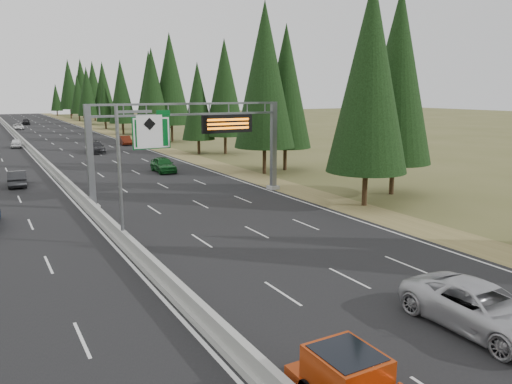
# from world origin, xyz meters

# --- Properties ---
(road) EXTENTS (32.00, 260.00, 0.08)m
(road) POSITION_xyz_m (0.00, 80.00, 0.04)
(road) COLOR black
(road) RESTS_ON ground
(shoulder_right) EXTENTS (3.60, 260.00, 0.06)m
(shoulder_right) POSITION_xyz_m (17.80, 80.00, 0.03)
(shoulder_right) COLOR olive
(shoulder_right) RESTS_ON ground
(median_barrier) EXTENTS (0.70, 260.00, 0.85)m
(median_barrier) POSITION_xyz_m (0.00, 80.00, 0.41)
(median_barrier) COLOR #969691
(median_barrier) RESTS_ON road
(sign_gantry) EXTENTS (16.75, 0.98, 7.80)m
(sign_gantry) POSITION_xyz_m (8.92, 34.88, 5.27)
(sign_gantry) COLOR slate
(sign_gantry) RESTS_ON road
(hov_sign_pole) EXTENTS (2.80, 0.50, 8.00)m
(hov_sign_pole) POSITION_xyz_m (0.58, 24.97, 4.72)
(hov_sign_pole) COLOR slate
(hov_sign_pole) RESTS_ON road
(tree_row_right) EXTENTS (11.87, 238.98, 18.93)m
(tree_row_right) POSITION_xyz_m (22.30, 69.64, 9.51)
(tree_row_right) COLOR black
(tree_row_right) RESTS_ON ground
(silver_minivan) EXTENTS (2.88, 6.19, 1.71)m
(silver_minivan) POSITION_xyz_m (8.86, 8.00, 0.94)
(silver_minivan) COLOR #B8B8BD
(silver_minivan) RESTS_ON road
(red_pickup) EXTENTS (1.85, 5.18, 1.69)m
(red_pickup) POSITION_xyz_m (1.50, 6.42, 1.01)
(red_pickup) COLOR black
(red_pickup) RESTS_ON road
(car_ahead_green) EXTENTS (2.11, 4.88, 1.64)m
(car_ahead_green) POSITION_xyz_m (10.69, 49.10, 0.90)
(car_ahead_green) COLOR #12521C
(car_ahead_green) RESTS_ON road
(car_ahead_dkred) EXTENTS (1.95, 4.55, 1.46)m
(car_ahead_dkred) POSITION_xyz_m (14.50, 79.10, 0.81)
(car_ahead_dkred) COLOR #4E170B
(car_ahead_dkred) RESTS_ON road
(car_ahead_dkgrey) EXTENTS (2.48, 5.54, 1.58)m
(car_ahead_dkgrey) POSITION_xyz_m (7.93, 70.48, 0.87)
(car_ahead_dkgrey) COLOR black
(car_ahead_dkgrey) RESTS_ON road
(car_ahead_white) EXTENTS (2.18, 4.67, 1.29)m
(car_ahead_white) POSITION_xyz_m (1.81, 124.32, 0.73)
(car_ahead_white) COLOR silver
(car_ahead_white) RESTS_ON road
(car_ahead_far) EXTENTS (2.35, 4.86, 1.60)m
(car_ahead_far) POSITION_xyz_m (4.86, 140.83, 0.88)
(car_ahead_far) COLOR black
(car_ahead_far) RESTS_ON road
(car_onc_near) EXTENTS (1.92, 4.61, 1.48)m
(car_onc_near) POSITION_xyz_m (-3.88, 47.80, 0.82)
(car_onc_near) COLOR black
(car_onc_near) RESTS_ON road
(car_onc_white) EXTENTS (1.86, 4.08, 1.36)m
(car_onc_white) POSITION_xyz_m (-1.50, 83.45, 0.76)
(car_onc_white) COLOR white
(car_onc_white) RESTS_ON road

